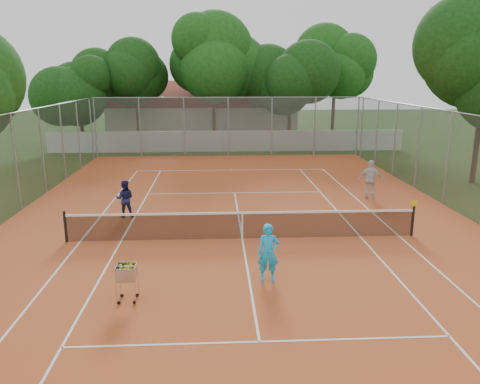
{
  "coord_description": "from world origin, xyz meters",
  "views": [
    {
      "loc": [
        -0.87,
        -15.16,
        5.5
      ],
      "look_at": [
        0.0,
        1.5,
        1.3
      ],
      "focal_mm": 35.0,
      "sensor_mm": 36.0,
      "label": 1
    }
  ],
  "objects_px": {
    "tennis_net": "(242,225)",
    "player_far_right": "(371,179)",
    "player_far_left": "(125,199)",
    "ball_hopper": "(127,282)",
    "clubhouse": "(203,111)",
    "player_near": "(268,253)"
  },
  "relations": [
    {
      "from": "tennis_net",
      "to": "clubhouse",
      "type": "xyz_separation_m",
      "value": [
        -2.0,
        29.0,
        1.69
      ]
    },
    {
      "from": "tennis_net",
      "to": "ball_hopper",
      "type": "distance_m",
      "value": 5.38
    },
    {
      "from": "player_far_left",
      "to": "ball_hopper",
      "type": "height_order",
      "value": "player_far_left"
    },
    {
      "from": "tennis_net",
      "to": "clubhouse",
      "type": "distance_m",
      "value": 29.12
    },
    {
      "from": "tennis_net",
      "to": "ball_hopper",
      "type": "relative_size",
      "value": 11.45
    },
    {
      "from": "player_far_right",
      "to": "ball_hopper",
      "type": "distance_m",
      "value": 13.21
    },
    {
      "from": "player_near",
      "to": "ball_hopper",
      "type": "height_order",
      "value": "player_near"
    },
    {
      "from": "clubhouse",
      "to": "player_far_left",
      "type": "distance_m",
      "value": 26.32
    },
    {
      "from": "player_near",
      "to": "ball_hopper",
      "type": "distance_m",
      "value": 3.76
    },
    {
      "from": "clubhouse",
      "to": "player_far_right",
      "type": "xyz_separation_m",
      "value": [
        8.1,
        -23.92,
        -1.3
      ]
    },
    {
      "from": "tennis_net",
      "to": "player_far_right",
      "type": "distance_m",
      "value": 7.95
    },
    {
      "from": "player_far_left",
      "to": "ball_hopper",
      "type": "relative_size",
      "value": 1.42
    },
    {
      "from": "ball_hopper",
      "to": "player_far_left",
      "type": "bearing_deg",
      "value": 115.58
    },
    {
      "from": "clubhouse",
      "to": "player_far_right",
      "type": "height_order",
      "value": "clubhouse"
    },
    {
      "from": "player_near",
      "to": "ball_hopper",
      "type": "relative_size",
      "value": 1.55
    },
    {
      "from": "tennis_net",
      "to": "player_far_left",
      "type": "relative_size",
      "value": 8.08
    },
    {
      "from": "clubhouse",
      "to": "player_far_right",
      "type": "distance_m",
      "value": 25.28
    },
    {
      "from": "clubhouse",
      "to": "ball_hopper",
      "type": "distance_m",
      "value": 33.45
    },
    {
      "from": "player_far_right",
      "to": "ball_hopper",
      "type": "height_order",
      "value": "player_far_right"
    },
    {
      "from": "clubhouse",
      "to": "player_near",
      "type": "bearing_deg",
      "value": -85.57
    },
    {
      "from": "player_near",
      "to": "player_far_left",
      "type": "distance_m",
      "value": 7.97
    },
    {
      "from": "player_far_right",
      "to": "ball_hopper",
      "type": "xyz_separation_m",
      "value": [
        -9.2,
        -9.47,
        -0.36
      ]
    }
  ]
}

